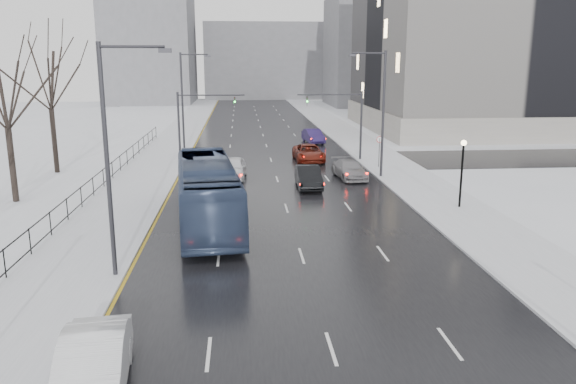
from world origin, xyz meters
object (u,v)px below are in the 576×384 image
object	(u,v)px
sedan_right_cross	(309,153)
sedan_right_far	(349,169)
sedan_right_distant	(313,136)
tree_park_e	(58,174)
sedan_right_near	(308,177)
mast_signal_right	(350,117)
streetlight_l_near	(112,151)
streetlight_l_far	(185,99)
bus	(207,192)
mast_signal_left	(191,119)
streetlight_r_mid	(381,108)
sedan_center_near	(233,168)
tree_park_d	(17,203)
lamppost_r_mid	(462,164)
no_uturn_sign	(380,142)
sedan_left_near	(92,367)

from	to	relation	value
sedan_right_cross	sedan_right_far	distance (m)	8.41
sedan_right_distant	tree_park_e	bearing A→B (deg)	-153.96
sedan_right_near	tree_park_e	bearing A→B (deg)	160.74
mast_signal_right	sedan_right_far	world-z (taller)	mast_signal_right
streetlight_l_near	sedan_right_far	world-z (taller)	streetlight_l_near
tree_park_e	streetlight_l_near	world-z (taller)	streetlight_l_near
streetlight_l_near	sedan_right_distant	world-z (taller)	streetlight_l_near
streetlight_l_near	tree_park_e	bearing A→B (deg)	112.69
tree_park_e	streetlight_l_far	size ratio (longest dim) A/B	1.35
bus	mast_signal_left	bearing A→B (deg)	91.09
streetlight_r_mid	streetlight_l_far	distance (m)	20.27
sedan_center_near	tree_park_d	bearing A→B (deg)	-150.80
lamppost_r_mid	bus	distance (m)	15.97
streetlight_l_far	mast_signal_left	size ratio (longest dim) A/B	1.54
tree_park_d	bus	bearing A→B (deg)	-25.20
mast_signal_left	sedan_center_near	size ratio (longest dim) A/B	1.31
sedan_center_near	mast_signal_left	bearing A→B (deg)	121.93
streetlight_l_near	mast_signal_right	bearing A→B (deg)	61.04
lamppost_r_mid	sedan_center_near	size ratio (longest dim) A/B	0.86
streetlight_r_mid	lamppost_r_mid	distance (m)	10.73
sedan_right_near	sedan_right_distant	size ratio (longest dim) A/B	1.01
tree_park_e	streetlight_r_mid	bearing A→B (deg)	-8.63
no_uturn_sign	sedan_right_distant	distance (m)	16.31
streetlight_r_mid	sedan_right_far	xyz separation A→B (m)	(-2.37, -0.05, -4.86)
tree_park_e	sedan_left_near	world-z (taller)	tree_park_e
tree_park_d	streetlight_l_near	size ratio (longest dim) A/B	1.25
tree_park_e	mast_signal_right	distance (m)	26.16
sedan_right_distant	streetlight_l_near	bearing A→B (deg)	-116.60
mast_signal_left	sedan_right_cross	world-z (taller)	mast_signal_left
streetlight_l_far	sedan_right_cross	xyz separation A→B (m)	(11.67, -3.96, -4.81)
streetlight_r_mid	sedan_right_distant	size ratio (longest dim) A/B	2.09
streetlight_l_far	mast_signal_right	world-z (taller)	streetlight_l_far
bus	streetlight_l_near	bearing A→B (deg)	-119.20
sedan_right_far	bus	bearing A→B (deg)	-137.49
mast_signal_left	no_uturn_sign	xyz separation A→B (m)	(16.53, -4.00, -1.81)
sedan_right_cross	sedan_right_far	world-z (taller)	sedan_right_cross
streetlight_r_mid	mast_signal_right	bearing A→B (deg)	96.00
tree_park_d	lamppost_r_mid	xyz separation A→B (m)	(28.80, -4.00, 2.94)
tree_park_e	sedan_right_near	distance (m)	21.57
tree_park_d	sedan_right_near	bearing A→B (deg)	8.03
streetlight_l_near	mast_signal_left	distance (m)	28.05
sedan_left_near	sedan_right_distant	size ratio (longest dim) A/B	1.08
bus	sedan_right_cross	size ratio (longest dim) A/B	2.41
streetlight_r_mid	mast_signal_right	size ratio (longest dim) A/B	1.54
mast_signal_right	sedan_center_near	distance (m)	13.45
streetlight_l_near	streetlight_l_far	distance (m)	32.00
no_uturn_sign	sedan_right_near	size ratio (longest dim) A/B	0.56
no_uturn_sign	bus	size ratio (longest dim) A/B	0.20
mast_signal_left	sedan_right_far	bearing A→B (deg)	-31.52
tree_park_d	mast_signal_left	world-z (taller)	mast_signal_left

